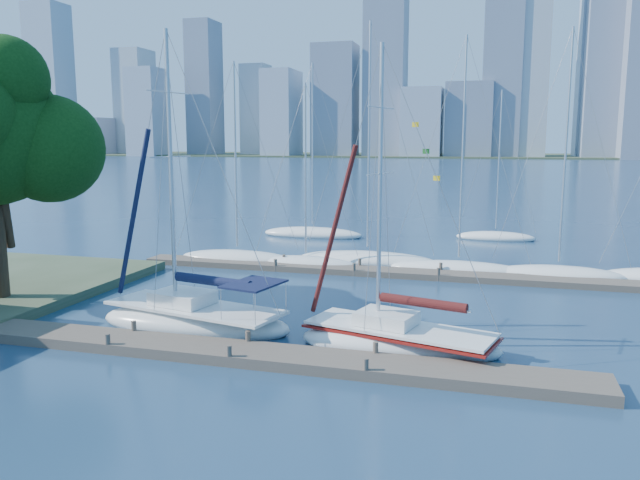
# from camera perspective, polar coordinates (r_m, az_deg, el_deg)

# --- Properties ---
(ground) EXTENTS (700.00, 700.00, 0.00)m
(ground) POSITION_cam_1_polar(r_m,az_deg,el_deg) (23.91, -7.40, -10.69)
(ground) COLOR #173349
(ground) RESTS_ON ground
(near_dock) EXTENTS (26.00, 2.00, 0.40)m
(near_dock) POSITION_cam_1_polar(r_m,az_deg,el_deg) (23.84, -7.41, -10.24)
(near_dock) COLOR brown
(near_dock) RESTS_ON ground
(far_dock) EXTENTS (30.00, 1.80, 0.36)m
(far_dock) POSITION_cam_1_polar(r_m,az_deg,el_deg) (38.13, 4.86, -2.88)
(far_dock) COLOR brown
(far_dock) RESTS_ON ground
(far_shore) EXTENTS (800.00, 100.00, 1.50)m
(far_shore) POSITION_cam_1_polar(r_m,az_deg,el_deg) (340.87, 14.30, 7.43)
(far_shore) COLOR #38472D
(far_shore) RESTS_ON ground
(sailboat_navy) EXTENTS (9.10, 4.66, 13.21)m
(sailboat_navy) POSITION_cam_1_polar(r_m,az_deg,el_deg) (27.51, -11.44, -5.97)
(sailboat_navy) COLOR white
(sailboat_navy) RESTS_ON ground
(sailboat_maroon) EXTENTS (8.22, 4.47, 12.19)m
(sailboat_maroon) POSITION_cam_1_polar(r_m,az_deg,el_deg) (24.55, 7.23, -7.76)
(sailboat_maroon) COLOR white
(sailboat_maroon) RESTS_ON ground
(bg_boat_0) EXTENTS (8.45, 3.92, 13.45)m
(bg_boat_0) POSITION_cam_1_polar(r_m,az_deg,el_deg) (42.11, -7.54, -1.65)
(bg_boat_0) COLOR white
(bg_boat_0) RESTS_ON ground
(bg_boat_1) EXTENTS (6.85, 2.24, 11.93)m
(bg_boat_1) POSITION_cam_1_polar(r_m,az_deg,el_deg) (40.22, -1.29, -2.13)
(bg_boat_1) COLOR white
(bg_boat_1) RESTS_ON ground
(bg_boat_2) EXTENTS (9.70, 5.23, 15.84)m
(bg_boat_2) POSITION_cam_1_polar(r_m,az_deg,el_deg) (41.28, 4.37, -1.78)
(bg_boat_2) COLOR white
(bg_boat_2) RESTS_ON ground
(bg_boat_3) EXTENTS (8.66, 3.49, 14.49)m
(bg_boat_3) POSITION_cam_1_polar(r_m,az_deg,el_deg) (39.35, 12.55, -2.57)
(bg_boat_3) COLOR white
(bg_boat_3) RESTS_ON ground
(bg_boat_4) EXTENTS (7.93, 3.61, 14.69)m
(bg_boat_4) POSITION_cam_1_polar(r_m,az_deg,el_deg) (39.41, 20.95, -2.91)
(bg_boat_4) COLOR white
(bg_boat_4) RESTS_ON ground
(bg_boat_6) EXTENTS (8.86, 5.76, 14.72)m
(bg_boat_6) POSITION_cam_1_polar(r_m,az_deg,el_deg) (52.87, -0.68, 0.62)
(bg_boat_6) COLOR white
(bg_boat_6) RESTS_ON ground
(bg_boat_7) EXTENTS (6.67, 3.78, 12.38)m
(bg_boat_7) POSITION_cam_1_polar(r_m,az_deg,el_deg) (53.21, 15.76, 0.29)
(bg_boat_7) COLOR white
(bg_boat_7) RESTS_ON ground
(skyline) EXTENTS (503.20, 51.31, 107.39)m
(skyline) POSITION_cam_1_polar(r_m,az_deg,el_deg) (312.41, 18.22, 13.79)
(skyline) COLOR #8493AB
(skyline) RESTS_ON ground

